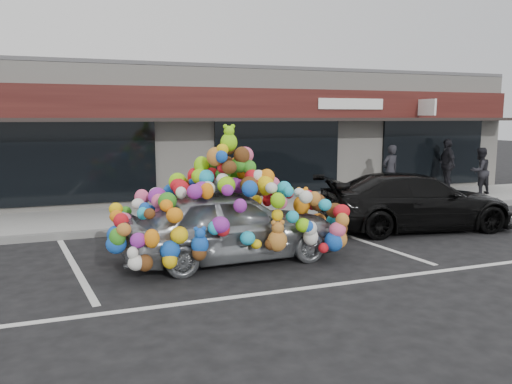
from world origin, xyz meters
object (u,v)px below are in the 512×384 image
object	(u,v)px
black_sedan	(415,201)
pedestrian_b	(480,171)
pedestrian_a	(390,171)
toy_car	(230,216)
pedestrian_c	(447,165)

from	to	relation	value
black_sedan	pedestrian_b	xyz separation A→B (m)	(5.00, 3.17, 0.24)
pedestrian_a	toy_car	bearing A→B (deg)	26.40
toy_car	pedestrian_b	world-z (taller)	toy_car
black_sedan	pedestrian_a	bearing A→B (deg)	-18.59
black_sedan	toy_car	bearing A→B (deg)	109.56
pedestrian_a	pedestrian_c	size ratio (longest dim) A/B	0.93
pedestrian_c	pedestrian_b	bearing A→B (deg)	39.10
black_sedan	pedestrian_a	world-z (taller)	pedestrian_a
black_sedan	pedestrian_a	xyz separation A→B (m)	(1.85, 3.73, 0.31)
pedestrian_a	pedestrian_c	xyz separation A→B (m)	(2.68, 0.50, 0.07)
toy_car	pedestrian_b	distance (m)	10.88
black_sedan	pedestrian_c	distance (m)	6.21
pedestrian_b	pedestrian_c	world-z (taller)	pedestrian_c
toy_car	black_sedan	distance (m)	5.14
black_sedan	pedestrian_c	xyz separation A→B (m)	(4.53, 4.23, 0.37)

